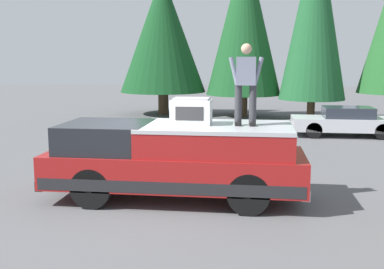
# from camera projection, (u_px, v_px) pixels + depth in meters

# --- Properties ---
(ground_plane) EXTENTS (90.00, 90.00, 0.00)m
(ground_plane) POSITION_uv_depth(u_px,v_px,m) (151.00, 200.00, 10.17)
(ground_plane) COLOR #565659
(pickup_truck) EXTENTS (2.01, 5.54, 1.65)m
(pickup_truck) POSITION_uv_depth(u_px,v_px,m) (176.00, 160.00, 10.13)
(pickup_truck) COLOR maroon
(pickup_truck) RESTS_ON ground
(compressor_unit) EXTENTS (0.65, 0.84, 0.56)m
(compressor_unit) POSITION_uv_depth(u_px,v_px,m) (191.00, 111.00, 9.98)
(compressor_unit) COLOR silver
(compressor_unit) RESTS_ON pickup_truck
(person_on_truck_bed) EXTENTS (0.29, 0.72, 1.69)m
(person_on_truck_bed) POSITION_uv_depth(u_px,v_px,m) (246.00, 82.00, 9.66)
(person_on_truck_bed) COLOR #333338
(person_on_truck_bed) RESTS_ON pickup_truck
(parked_car_silver) EXTENTS (1.64, 4.10, 1.16)m
(parked_car_silver) POSITION_uv_depth(u_px,v_px,m) (345.00, 122.00, 18.53)
(parked_car_silver) COLOR silver
(parked_car_silver) RESTS_ON ground
(conifer_left) EXTENTS (3.23, 3.23, 9.71)m
(conifer_left) POSITION_uv_depth(u_px,v_px,m) (315.00, 10.00, 22.56)
(conifer_left) COLOR #4C3826
(conifer_left) RESTS_ON ground
(conifer_center_left) EXTENTS (3.90, 3.90, 8.99)m
(conifer_center_left) POSITION_uv_depth(u_px,v_px,m) (244.00, 19.00, 24.14)
(conifer_center_left) COLOR #4C3826
(conifer_center_left) RESTS_ON ground
(conifer_center_right) EXTENTS (4.65, 4.65, 7.55)m
(conifer_center_right) POSITION_uv_depth(u_px,v_px,m) (163.00, 34.00, 25.25)
(conifer_center_right) COLOR #4C3826
(conifer_center_right) RESTS_ON ground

